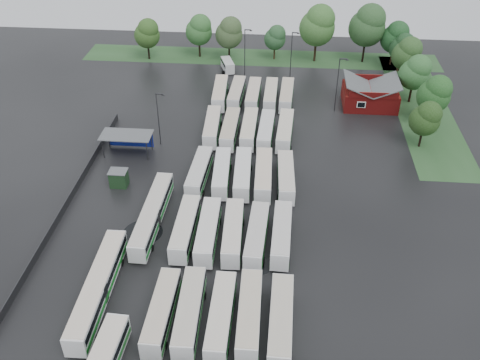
{
  "coord_description": "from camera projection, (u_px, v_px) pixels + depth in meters",
  "views": [
    {
      "loc": [
        7.49,
        -51.07,
        46.49
      ],
      "look_at": [
        2.0,
        12.0,
        2.5
      ],
      "focal_mm": 40.0,
      "sensor_mm": 36.0,
      "label": 1
    }
  ],
  "objects": [
    {
      "name": "bus_r1c1",
      "position": [
        190.0,
        312.0,
        57.82
      ],
      "size": [
        2.73,
        11.39,
        3.15
      ],
      "rotation": [
        0.0,
        0.0,
        0.03
      ],
      "color": "silver",
      "rests_on": "ground"
    },
    {
      "name": "tree_north_3",
      "position": [
        276.0,
        37.0,
        117.98
      ],
      "size": [
        4.78,
        4.78,
        7.91
      ],
      "color": "#372716",
      "rests_on": "ground"
    },
    {
      "name": "bus_r5c1",
      "position": [
        237.0,
        93.0,
        102.53
      ],
      "size": [
        2.72,
        11.03,
        3.05
      ],
      "rotation": [
        0.0,
        0.0,
        -0.04
      ],
      "color": "silver",
      "rests_on": "ground"
    },
    {
      "name": "puddle_2",
      "position": [
        143.0,
        232.0,
        71.38
      ],
      "size": [
        5.35,
        5.35,
        0.01
      ],
      "primitive_type": "cylinder",
      "color": "black",
      "rests_on": "ground"
    },
    {
      "name": "tree_north_0",
      "position": [
        147.0,
        33.0,
        117.49
      ],
      "size": [
        5.65,
        5.65,
        9.36
      ],
      "color": "black",
      "rests_on": "ground"
    },
    {
      "name": "tree_north_6",
      "position": [
        396.0,
        37.0,
        114.65
      ],
      "size": [
        5.95,
        5.95,
        9.86
      ],
      "color": "black",
      "rests_on": "ground"
    },
    {
      "name": "grass_strip_north",
      "position": [
        260.0,
        57.0,
        121.71
      ],
      "size": [
        80.0,
        10.0,
        0.01
      ],
      "primitive_type": "cube",
      "color": "#254922",
      "rests_on": "ground"
    },
    {
      "name": "bus_r2c4",
      "position": [
        282.0,
        234.0,
        68.51
      ],
      "size": [
        2.6,
        11.02,
        3.05
      ],
      "rotation": [
        0.0,
        0.0,
        -0.02
      ],
      "color": "silver",
      "rests_on": "ground"
    },
    {
      "name": "bus_r3c4",
      "position": [
        286.0,
        177.0,
        79.19
      ],
      "size": [
        2.81,
        11.12,
        3.07
      ],
      "rotation": [
        0.0,
        0.0,
        0.04
      ],
      "color": "silver",
      "rests_on": "ground"
    },
    {
      "name": "brick_building",
      "position": [
        370.0,
        96.0,
        101.05
      ],
      "size": [
        10.07,
        8.6,
        5.39
      ],
      "color": "maroon",
      "rests_on": "ground"
    },
    {
      "name": "lamp_post_ne",
      "position": [
        338.0,
        81.0,
        96.84
      ],
      "size": [
        1.59,
        0.31,
        10.32
      ],
      "color": "#2D2D30",
      "rests_on": "ground"
    },
    {
      "name": "tree_east_4",
      "position": [
        403.0,
        47.0,
        112.15
      ],
      "size": [
        5.17,
        5.13,
        8.5
      ],
      "color": "#3A2C1B",
      "rests_on": "ground"
    },
    {
      "name": "bus_r4c2",
      "position": [
        249.0,
        129.0,
        91.04
      ],
      "size": [
        2.47,
        11.16,
        3.1
      ],
      "rotation": [
        0.0,
        0.0,
        -0.01
      ],
      "color": "silver",
      "rests_on": "ground"
    },
    {
      "name": "lamp_post_back_w",
      "position": [
        245.0,
        50.0,
        109.84
      ],
      "size": [
        1.56,
        0.3,
        10.13
      ],
      "color": "#2D2D30",
      "rests_on": "ground"
    },
    {
      "name": "tree_north_4",
      "position": [
        318.0,
        25.0,
        115.2
      ],
      "size": [
        7.74,
        7.74,
        12.83
      ],
      "color": "black",
      "rests_on": "ground"
    },
    {
      "name": "bus_r2c3",
      "position": [
        257.0,
        235.0,
        68.3
      ],
      "size": [
        2.79,
        11.13,
        3.07
      ],
      "rotation": [
        0.0,
        0.0,
        -0.04
      ],
      "color": "silver",
      "rests_on": "ground"
    },
    {
      "name": "bus_r4c1",
      "position": [
        230.0,
        129.0,
        90.94
      ],
      "size": [
        2.54,
        11.28,
        3.13
      ],
      "rotation": [
        0.0,
        0.0,
        -0.01
      ],
      "color": "silver",
      "rests_on": "ground"
    },
    {
      "name": "bus_r1c0",
      "position": [
        162.0,
        311.0,
        58.0
      ],
      "size": [
        2.43,
        10.88,
        3.02
      ],
      "rotation": [
        0.0,
        0.0,
        -0.01
      ],
      "color": "silver",
      "rests_on": "ground"
    },
    {
      "name": "lamp_post_nw",
      "position": [
        159.0,
        115.0,
        87.09
      ],
      "size": [
        1.45,
        0.28,
        9.4
      ],
      "color": "#2D2D30",
      "rests_on": "ground"
    },
    {
      "name": "tree_north_5",
      "position": [
        368.0,
        25.0,
        114.72
      ],
      "size": [
        7.9,
        7.9,
        13.08
      ],
      "color": "black",
      "rests_on": "ground"
    },
    {
      "name": "wash_shed",
      "position": [
        127.0,
        136.0,
        86.37
      ],
      "size": [
        8.2,
        4.2,
        3.58
      ],
      "color": "#2D2D30",
      "rests_on": "ground"
    },
    {
      "name": "tree_east_3",
      "position": [
        408.0,
        53.0,
        106.97
      ],
      "size": [
        5.91,
        5.91,
        9.79
      ],
      "color": "black",
      "rests_on": "ground"
    },
    {
      "name": "tree_east_0",
      "position": [
        426.0,
        118.0,
        86.47
      ],
      "size": [
        5.05,
        5.05,
        8.37
      ],
      "color": "black",
      "rests_on": "ground"
    },
    {
      "name": "artic_bus_west_c",
      "position": [
        98.0,
        288.0,
        60.75
      ],
      "size": [
        2.68,
        17.15,
        3.18
      ],
      "rotation": [
        0.0,
        0.0,
        0.01
      ],
      "color": "silver",
      "rests_on": "ground"
    },
    {
      "name": "bus_r2c0",
      "position": [
        185.0,
        228.0,
        69.42
      ],
      "size": [
        2.45,
        11.24,
        3.12
      ],
      "rotation": [
        0.0,
        0.0,
        -0.01
      ],
      "color": "silver",
      "rests_on": "ground"
    },
    {
      "name": "tree_east_2",
      "position": [
        416.0,
        72.0,
        99.7
      ],
      "size": [
        5.8,
        5.8,
        9.6
      ],
      "color": "black",
      "rests_on": "ground"
    },
    {
      "name": "tree_north_1",
      "position": [
        199.0,
        30.0,
        118.5
      ],
      "size": [
        5.93,
        5.93,
        9.83
      ],
      "color": "black",
      "rests_on": "ground"
    },
    {
      "name": "utility_hut",
      "position": [
        119.0,
        178.0,
        79.55
      ],
      "size": [
        2.7,
        2.2,
        2.62
      ],
      "color": "black",
      "rests_on": "ground"
    },
    {
      "name": "bus_r3c3",
      "position": [
        263.0,
        175.0,
        79.53
      ],
      "size": [
        2.69,
        11.43,
        3.17
      ],
      "rotation": [
        0.0,
        0.0,
        0.02
      ],
      "color": "silver",
      "rests_on": "ground"
    },
    {
      "name": "bus_r3c1",
      "position": [
        222.0,
        173.0,
        80.11
      ],
      "size": [
        2.83,
        10.91,
        3.01
      ],
      "rotation": [
        0.0,
        0.0,
        0.05
      ],
      "color": "silver",
      "rests_on": "ground"
    },
    {
      "name": "bus_r4c0",
      "position": [
        212.0,
        127.0,
        91.61
      ],
      "size": [
        2.86,
        11.24,
        3.1
      ],
      "rotation": [
        0.0,
        0.0,
        0.05
      ],
      "color": "silver",
      "rests_on": "ground"
    },
    {
      "name": "bus_r2c1",
      "position": [
        208.0,
        231.0,
        68.93
      ],
      "size": [
        2.58,
        11.31,
        3.14
      ],
      "rotation": [
        0.0,
        0.0,
        0.02
      ],
      "color": "silver",
      "rests_on": "ground"
    },
    {
      "name": "lamp_post_back_e",
      "position": [
        292.0,
        52.0,
        109.34
      ],
      "size": [
        1.51,
        0.29,
        9.79
      ],
      "color": "#2D2D30",
      "rests_on": "ground"
    },
    {
      "name": "bus_r1c4",
      "position": [
        281.0,
        321.0,
        56.81
      ],
      "size": [
        2.6,
        11.47,
        3.18
      ],
      "rotation": [
        0.0,
        0.0,
        -0.01
      ],
      "color": "silver",
      "rests_on": "ground"
    },
    {
      "name": "bus_r5c2",
      "position": [
        253.0,
        95.0,
        102.02
      ],
      "size": [
        2.52,
        10.97,
        3.04
      ],
      "rotation": [
        0.0,
        0.0,
        -0.02
      ],
      "color": "silver",
      "rests_on": "ground"
    },
    {
      "name": "bus_r2c2",
      "position": [
        233.0,
        232.0,
        68.82
      ],
      "size": [
        2.76,
        11.19,
        3.09
      ],
      "rotation": [
        0.0,
        0.0,
        0.04
      ],
      "color": "silver",
      "rests_on": "ground"
    },
    {
      "name": "tree_east_1",
      "position": [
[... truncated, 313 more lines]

